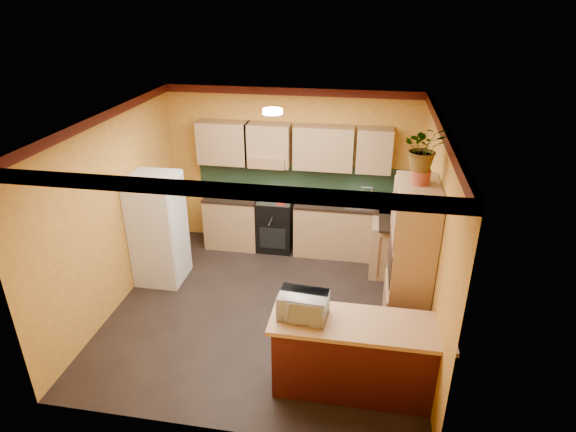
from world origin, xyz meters
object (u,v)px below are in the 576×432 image
object	(u,v)px
pantry	(410,266)
breakfast_bar	(358,359)
stove	(276,223)
microwave	(303,305)
fridge	(158,229)
base_cabinets_back	(312,227)

from	to	relation	value
pantry	breakfast_bar	xyz separation A→B (m)	(-0.55, -1.05, -0.61)
pantry	stove	bearing A→B (deg)	135.12
stove	breakfast_bar	bearing A→B (deg)	-64.00
breakfast_bar	microwave	size ratio (longest dim) A/B	3.53
stove	fridge	bearing A→B (deg)	-140.28
pantry	microwave	distance (m)	1.57
stove	fridge	world-z (taller)	fridge
fridge	stove	bearing A→B (deg)	39.72
base_cabinets_back	breakfast_bar	xyz separation A→B (m)	(0.89, -3.11, 0.00)
breakfast_bar	stove	bearing A→B (deg)	116.00
stove	pantry	world-z (taller)	pantry
base_cabinets_back	stove	bearing A→B (deg)	-180.00
base_cabinets_back	pantry	xyz separation A→B (m)	(1.44, -2.06, 0.61)
base_cabinets_back	stove	xyz separation A→B (m)	(-0.62, -0.00, 0.02)
pantry	fridge	bearing A→B (deg)	167.73
breakfast_bar	microwave	world-z (taller)	microwave
microwave	breakfast_bar	bearing A→B (deg)	4.74
stove	breakfast_bar	size ratio (longest dim) A/B	0.51
base_cabinets_back	breakfast_bar	bearing A→B (deg)	-74.00
base_cabinets_back	pantry	bearing A→B (deg)	-54.99
base_cabinets_back	microwave	size ratio (longest dim) A/B	7.15
stove	microwave	bearing A→B (deg)	-73.72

